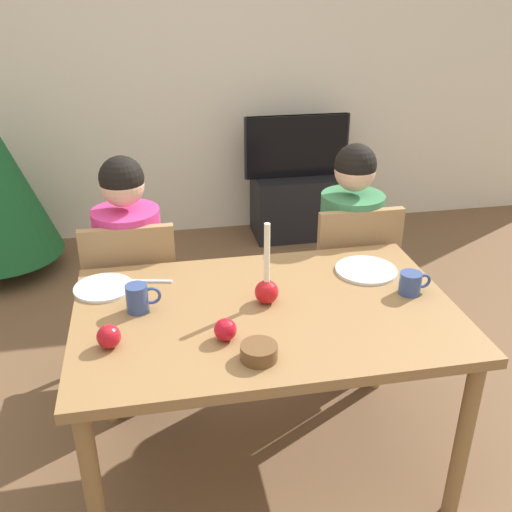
{
  "coord_description": "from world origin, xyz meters",
  "views": [
    {
      "loc": [
        -0.38,
        -1.8,
        1.86
      ],
      "look_at": [
        0.0,
        0.2,
        0.87
      ],
      "focal_mm": 40.73,
      "sensor_mm": 36.0,
      "label": 1
    }
  ],
  "objects_px": {
    "chair_left": "(134,297)",
    "chair_right": "(349,277)",
    "mug_left": "(138,298)",
    "apple_by_left_plate": "(109,337)",
    "tv": "(297,146)",
    "person_left_child": "(132,282)",
    "plate_right": "(366,270)",
    "apple_near_candle": "(225,330)",
    "person_right_child": "(348,263)",
    "plate_left": "(104,288)",
    "candle_centerpiece": "(267,287)",
    "mug_right": "(411,283)",
    "dining_table": "(266,328)",
    "tv_stand": "(295,206)",
    "bowl_walnuts": "(259,352)"
  },
  "relations": [
    {
      "from": "mug_right",
      "to": "apple_near_candle",
      "type": "height_order",
      "value": "mug_right"
    },
    {
      "from": "chair_right",
      "to": "person_right_child",
      "type": "relative_size",
      "value": 0.77
    },
    {
      "from": "tv_stand",
      "to": "candle_centerpiece",
      "type": "relative_size",
      "value": 2.0
    },
    {
      "from": "tv",
      "to": "apple_by_left_plate",
      "type": "bearing_deg",
      "value": -117.45
    },
    {
      "from": "mug_left",
      "to": "apple_near_candle",
      "type": "xyz_separation_m",
      "value": [
        0.28,
        -0.24,
        -0.01
      ]
    },
    {
      "from": "mug_right",
      "to": "plate_left",
      "type": "bearing_deg",
      "value": 167.59
    },
    {
      "from": "chair_right",
      "to": "person_left_child",
      "type": "bearing_deg",
      "value": 178.23
    },
    {
      "from": "tv",
      "to": "apple_near_candle",
      "type": "height_order",
      "value": "tv"
    },
    {
      "from": "chair_right",
      "to": "plate_right",
      "type": "distance_m",
      "value": 0.47
    },
    {
      "from": "mug_left",
      "to": "bowl_walnuts",
      "type": "bearing_deg",
      "value": -44.99
    },
    {
      "from": "apple_near_candle",
      "to": "tv_stand",
      "type": "bearing_deg",
      "value": 70.23
    },
    {
      "from": "tv_stand",
      "to": "plate_right",
      "type": "xyz_separation_m",
      "value": [
        -0.25,
        -2.09,
        0.52
      ]
    },
    {
      "from": "apple_near_candle",
      "to": "person_right_child",
      "type": "bearing_deg",
      "value": 48.19
    },
    {
      "from": "dining_table",
      "to": "chair_left",
      "type": "xyz_separation_m",
      "value": [
        -0.5,
        0.61,
        -0.15
      ]
    },
    {
      "from": "chair_right",
      "to": "plate_right",
      "type": "relative_size",
      "value": 3.54
    },
    {
      "from": "candle_centerpiece",
      "to": "chair_left",
      "type": "bearing_deg",
      "value": 132.22
    },
    {
      "from": "chair_left",
      "to": "bowl_walnuts",
      "type": "height_order",
      "value": "chair_left"
    },
    {
      "from": "tv_stand",
      "to": "mug_right",
      "type": "relative_size",
      "value": 5.07
    },
    {
      "from": "plate_right",
      "to": "mug_right",
      "type": "height_order",
      "value": "mug_right"
    },
    {
      "from": "chair_right",
      "to": "apple_near_candle",
      "type": "bearing_deg",
      "value": -132.97
    },
    {
      "from": "dining_table",
      "to": "person_right_child",
      "type": "bearing_deg",
      "value": 49.39
    },
    {
      "from": "plate_left",
      "to": "apple_near_candle",
      "type": "xyz_separation_m",
      "value": [
        0.42,
        -0.43,
        0.03
      ]
    },
    {
      "from": "mug_left",
      "to": "mug_right",
      "type": "xyz_separation_m",
      "value": [
        1.03,
        -0.07,
        -0.01
      ]
    },
    {
      "from": "plate_left",
      "to": "apple_by_left_plate",
      "type": "relative_size",
      "value": 2.88
    },
    {
      "from": "mug_left",
      "to": "apple_near_candle",
      "type": "bearing_deg",
      "value": -40.75
    },
    {
      "from": "dining_table",
      "to": "apple_by_left_plate",
      "type": "distance_m",
      "value": 0.59
    },
    {
      "from": "person_left_child",
      "to": "person_right_child",
      "type": "bearing_deg",
      "value": 0.0
    },
    {
      "from": "tv",
      "to": "bowl_walnuts",
      "type": "distance_m",
      "value": 2.72
    },
    {
      "from": "bowl_walnuts",
      "to": "person_left_child",
      "type": "bearing_deg",
      "value": 113.83
    },
    {
      "from": "chair_left",
      "to": "apple_near_candle",
      "type": "xyz_separation_m",
      "value": [
        0.32,
        -0.78,
        0.28
      ]
    },
    {
      "from": "person_right_child",
      "to": "plate_left",
      "type": "xyz_separation_m",
      "value": [
        -1.14,
        -0.38,
        0.19
      ]
    },
    {
      "from": "person_left_child",
      "to": "candle_centerpiece",
      "type": "xyz_separation_m",
      "value": [
        0.51,
        -0.6,
        0.25
      ]
    },
    {
      "from": "person_left_child",
      "to": "dining_table",
      "type": "bearing_deg",
      "value": -51.97
    },
    {
      "from": "person_left_child",
      "to": "plate_right",
      "type": "bearing_deg",
      "value": -23.79
    },
    {
      "from": "chair_left",
      "to": "mug_left",
      "type": "height_order",
      "value": "chair_left"
    },
    {
      "from": "chair_left",
      "to": "chair_right",
      "type": "bearing_deg",
      "value": 0.0
    },
    {
      "from": "person_left_child",
      "to": "mug_left",
      "type": "xyz_separation_m",
      "value": [
        0.04,
        -0.57,
        0.23
      ]
    },
    {
      "from": "plate_left",
      "to": "tv",
      "type": "bearing_deg",
      "value": 57.31
    },
    {
      "from": "tv",
      "to": "person_right_child",
      "type": "bearing_deg",
      "value": -95.62
    },
    {
      "from": "person_left_child",
      "to": "plate_left",
      "type": "xyz_separation_m",
      "value": [
        -0.09,
        -0.38,
        0.19
      ]
    },
    {
      "from": "plate_left",
      "to": "mug_left",
      "type": "relative_size",
      "value": 1.8
    },
    {
      "from": "mug_left",
      "to": "apple_by_left_plate",
      "type": "xyz_separation_m",
      "value": [
        -0.1,
        -0.21,
        -0.01
      ]
    },
    {
      "from": "person_left_child",
      "to": "mug_right",
      "type": "height_order",
      "value": "person_left_child"
    },
    {
      "from": "candle_centerpiece",
      "to": "plate_right",
      "type": "xyz_separation_m",
      "value": [
        0.46,
        0.17,
        -0.06
      ]
    },
    {
      "from": "tv",
      "to": "apple_near_candle",
      "type": "relative_size",
      "value": 10.23
    },
    {
      "from": "dining_table",
      "to": "mug_right",
      "type": "xyz_separation_m",
      "value": [
        0.57,
        0.01,
        0.13
      ]
    },
    {
      "from": "person_right_child",
      "to": "plate_right",
      "type": "bearing_deg",
      "value": -100.86
    },
    {
      "from": "mug_right",
      "to": "dining_table",
      "type": "bearing_deg",
      "value": -179.13
    },
    {
      "from": "plate_right",
      "to": "bowl_walnuts",
      "type": "distance_m",
      "value": 0.75
    },
    {
      "from": "person_left_child",
      "to": "plate_left",
      "type": "height_order",
      "value": "person_left_child"
    }
  ]
}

